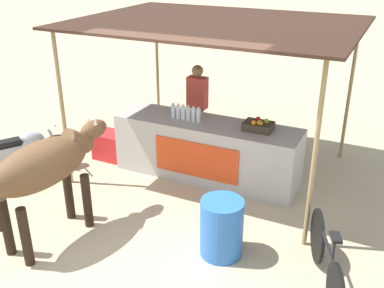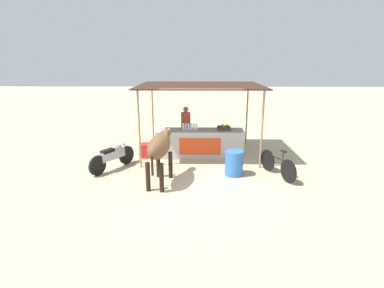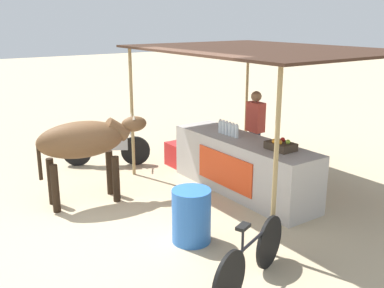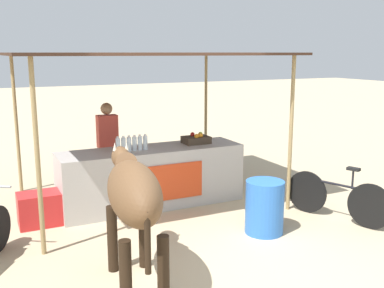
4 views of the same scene
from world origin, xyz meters
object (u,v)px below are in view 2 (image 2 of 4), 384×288
Objects in this scene: fruit_crate at (224,128)px; water_barrel at (234,163)px; cooler_box at (149,150)px; cow at (160,147)px; stall_counter at (200,143)px; motorcycle_parked at (113,156)px; vendor_behind_counter at (186,128)px; bicycle_leaning at (278,165)px.

fruit_crate is 0.59× the size of water_barrel.
cooler_box is 3.26m from water_barrel.
stall_counter is at bearing 65.10° from cow.
motorcycle_parked is (-2.72, -1.31, -0.05)m from stall_counter.
stall_counter is at bearing -55.29° from vendor_behind_counter.
motorcycle_parked is 5.00m from bicycle_leaning.
vendor_behind_counter is at bearing 33.64° from cooler_box.
cooler_box is 0.32× the size of cow.
bicycle_leaning reaches higher than water_barrel.
motorcycle_parked reaches higher than water_barrel.
cow reaches higher than motorcycle_parked.
stall_counter is 1.00m from fruit_crate.
cooler_box is 0.80× the size of water_barrel.
cooler_box is 0.38× the size of bicycle_leaning.
bicycle_leaning is (4.06, -1.74, 0.11)m from cooler_box.
bicycle_leaning is at bearing -52.84° from fruit_crate.
cooler_box is 1.53m from motorcycle_parked.
motorcycle_parked is at bearing -127.09° from cooler_box.
water_barrel is 2.29m from cow.
cow reaches higher than water_barrel.
cow is at bearing -163.53° from water_barrel.
cooler_box is at bearing -146.36° from vendor_behind_counter.
vendor_behind_counter reaches higher than motorcycle_parked.
cow is (0.69, -2.29, 0.79)m from cooler_box.
water_barrel is at bearing 177.01° from bicycle_leaning.
motorcycle_parked is (-0.92, -1.21, 0.19)m from cooler_box.
water_barrel is 0.40× the size of cow.
cooler_box is (-1.28, -0.85, -0.61)m from vendor_behind_counter.
stall_counter is at bearing 119.24° from water_barrel.
cow reaches higher than stall_counter.
motorcycle_parked reaches higher than bicycle_leaning.
fruit_crate is at bearing 51.55° from cow.
vendor_behind_counter is at bearing 43.23° from motorcycle_parked.
bicycle_leaning is at bearing -39.12° from stall_counter.
vendor_behind_counter reaches higher than cooler_box.
fruit_crate is at bearing -27.52° from vendor_behind_counter.
cow is at bearing -73.27° from cooler_box.
cow is 3.48m from bicycle_leaning.
cow is (-2.10, -0.62, 0.66)m from water_barrel.
cow is (-0.59, -3.14, 0.18)m from vendor_behind_counter.
bicycle_leaning is (3.37, 0.55, -0.68)m from cow.
vendor_behind_counter is 1.05× the size of motorcycle_parked.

